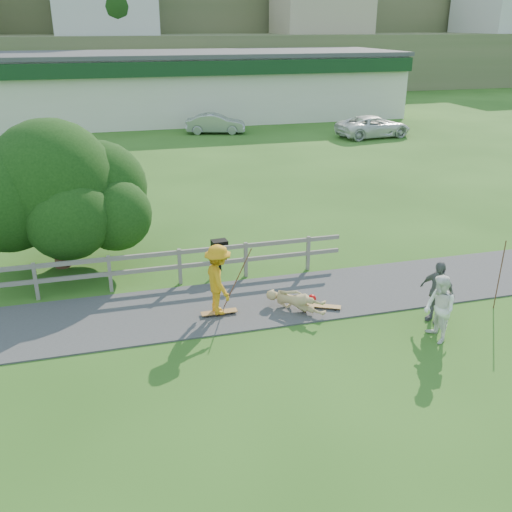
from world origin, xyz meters
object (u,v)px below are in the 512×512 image
object	(u,v)px
tree	(56,211)
bbq	(220,256)
spectator_b	(437,291)
car_silver	(216,124)
skater_rider	(218,283)
spectator_a	(439,309)
skater_fallen	(295,301)
car_white	(373,126)

from	to	relation	value
tree	bbq	distance (m)	5.20
spectator_b	car_silver	distance (m)	28.15
bbq	car_silver	bearing A→B (deg)	74.19
skater_rider	spectator_a	size ratio (longest dim) A/B	1.12
spectator_a	skater_fallen	bearing A→B (deg)	-127.43
skater_rider	spectator_a	world-z (taller)	skater_rider
spectator_b	tree	distance (m)	11.38
spectator_a	spectator_b	bearing A→B (deg)	153.17
car_silver	tree	size ratio (longest dim) A/B	0.67
skater_rider	bbq	distance (m)	2.97
tree	skater_fallen	bearing A→B (deg)	-38.28
car_white	spectator_a	bearing A→B (deg)	150.24
car_white	skater_rider	bearing A→B (deg)	138.54
bbq	spectator_a	bearing A→B (deg)	-57.12
car_silver	bbq	xyz separation A→B (m)	(-4.65, -23.57, -0.16)
skater_rider	tree	size ratio (longest dim) A/B	0.31
car_white	bbq	world-z (taller)	car_white
skater_fallen	bbq	xyz separation A→B (m)	(-1.39, 3.17, 0.20)
skater_fallen	car_white	size ratio (longest dim) A/B	0.33
skater_rider	bbq	xyz separation A→B (m)	(0.63, 2.87, -0.43)
bbq	skater_rider	bearing A→B (deg)	-106.95
spectator_b	car_white	size ratio (longest dim) A/B	0.32
bbq	spectator_b	bearing A→B (deg)	-48.85
spectator_a	spectator_b	world-z (taller)	spectator_a
skater_rider	tree	distance (m)	6.19
spectator_a	car_silver	bearing A→B (deg)	-178.90
skater_fallen	spectator_a	bearing A→B (deg)	-82.18
skater_rider	spectator_a	distance (m)	5.50
spectator_b	bbq	xyz separation A→B (m)	(-4.71, 4.58, -0.32)
spectator_a	tree	size ratio (longest dim) A/B	0.28
skater_fallen	tree	size ratio (longest dim) A/B	0.28
skater_fallen	bbq	bearing A→B (deg)	70.91
skater_rider	car_white	bearing A→B (deg)	-41.44
car_silver	tree	distance (m)	23.85
spectator_a	car_white	bearing A→B (deg)	159.19
skater_fallen	car_silver	distance (m)	26.94
bbq	car_white	bearing A→B (deg)	48.29
skater_fallen	car_silver	xyz separation A→B (m)	(3.26, 26.74, 0.37)
skater_fallen	car_silver	size ratio (longest dim) A/B	0.41
car_silver	tree	world-z (taller)	tree
skater_rider	car_silver	xyz separation A→B (m)	(5.27, 26.43, -0.27)
skater_rider	car_silver	world-z (taller)	skater_rider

